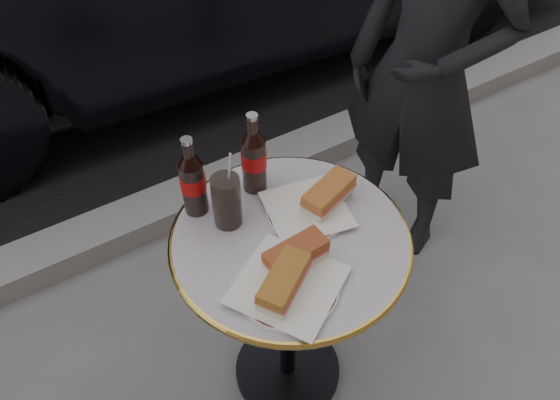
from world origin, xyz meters
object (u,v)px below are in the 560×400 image
plate_left (288,287)px  plate_right (307,211)px  bistro_table (289,314)px  cola_bottle_right (254,153)px  cola_bottle_left (192,176)px  cola_glass (227,200)px  pedestrian (425,73)px

plate_left → plate_right: bearing=45.9°
bistro_table → cola_bottle_right: bearing=86.2°
cola_bottle_left → bistro_table: bearing=-52.7°
plate_left → cola_glass: size_ratio=1.54×
pedestrian → plate_left: bearing=-81.6°
plate_left → bistro_table: bearing=55.2°
cola_glass → pedestrian: pedestrian is taller
cola_bottle_right → pedestrian: 0.76m
bistro_table → plate_left: 0.41m
plate_right → cola_bottle_left: cola_bottle_left is taller
cola_glass → cola_bottle_right: bearing=31.4°
plate_right → pedestrian: (0.67, 0.29, 0.03)m
plate_right → cola_glass: size_ratio=1.37×
plate_left → cola_bottle_left: bearing=101.3°
plate_left → pedestrian: 0.97m
bistro_table → cola_glass: cola_glass is taller
bistro_table → pedestrian: size_ratio=0.47×
cola_bottle_left → cola_bottle_right: 0.17m
plate_right → pedestrian: pedestrian is taller
bistro_table → plate_left: bearing=-124.8°
plate_left → pedestrian: (0.84, 0.47, 0.03)m
bistro_table → cola_bottle_right: 0.53m
bistro_table → plate_right: plate_right is taller
plate_right → cola_glass: bearing=156.6°
plate_left → plate_right: 0.25m
cola_glass → cola_bottle_left: bearing=121.3°
cola_bottle_left → cola_glass: (0.05, -0.08, -0.04)m
plate_right → pedestrian: 0.73m
bistro_table → pedestrian: pedestrian is taller
plate_right → cola_bottle_left: 0.31m
plate_right → bistro_table: bearing=-150.5°
bistro_table → cola_bottle_right: cola_bottle_right is taller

